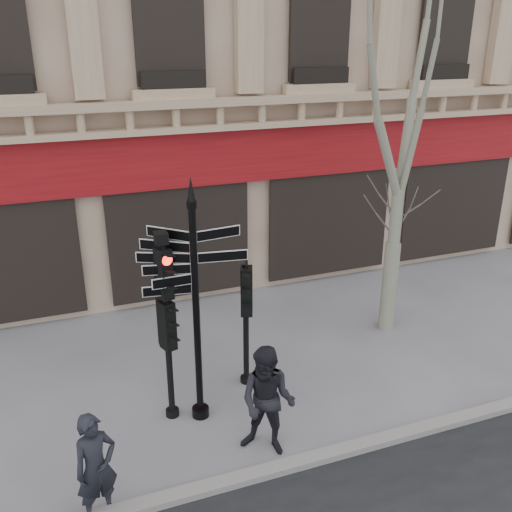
{
  "coord_description": "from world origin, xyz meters",
  "views": [
    {
      "loc": [
        -2.82,
        -7.76,
        6.33
      ],
      "look_at": [
        0.33,
        0.6,
        2.78
      ],
      "focal_mm": 40.0,
      "sensor_mm": 36.0,
      "label": 1
    }
  ],
  "objects_px": {
    "plane_tree": "(410,72)",
    "pedestrian_b": "(268,402)",
    "fingerpost": "(194,264)",
    "traffic_signal_main": "(165,305)",
    "traffic_signal_secondary": "(246,303)",
    "pedestrian_a": "(96,468)"
  },
  "relations": [
    {
      "from": "traffic_signal_main",
      "to": "pedestrian_b",
      "type": "height_order",
      "value": "traffic_signal_main"
    },
    {
      "from": "traffic_signal_main",
      "to": "pedestrian_b",
      "type": "xyz_separation_m",
      "value": [
        1.23,
        -1.42,
        -1.23
      ]
    },
    {
      "from": "plane_tree",
      "to": "traffic_signal_main",
      "type": "bearing_deg",
      "value": -165.03
    },
    {
      "from": "fingerpost",
      "to": "traffic_signal_main",
      "type": "bearing_deg",
      "value": 177.48
    },
    {
      "from": "traffic_signal_main",
      "to": "plane_tree",
      "type": "relative_size",
      "value": 0.43
    },
    {
      "from": "traffic_signal_main",
      "to": "traffic_signal_secondary",
      "type": "distance_m",
      "value": 1.72
    },
    {
      "from": "traffic_signal_main",
      "to": "pedestrian_b",
      "type": "distance_m",
      "value": 2.25
    },
    {
      "from": "pedestrian_a",
      "to": "pedestrian_b",
      "type": "bearing_deg",
      "value": -11.31
    },
    {
      "from": "traffic_signal_main",
      "to": "pedestrian_a",
      "type": "bearing_deg",
      "value": -146.02
    },
    {
      "from": "plane_tree",
      "to": "pedestrian_a",
      "type": "distance_m",
      "value": 8.83
    },
    {
      "from": "pedestrian_b",
      "to": "fingerpost",
      "type": "bearing_deg",
      "value": 160.08
    },
    {
      "from": "fingerpost",
      "to": "traffic_signal_secondary",
      "type": "xyz_separation_m",
      "value": [
        1.11,
        0.7,
        -1.21
      ]
    },
    {
      "from": "plane_tree",
      "to": "pedestrian_b",
      "type": "distance_m",
      "value": 6.77
    },
    {
      "from": "fingerpost",
      "to": "pedestrian_b",
      "type": "height_order",
      "value": "fingerpost"
    },
    {
      "from": "traffic_signal_secondary",
      "to": "pedestrian_b",
      "type": "xyz_separation_m",
      "value": [
        -0.34,
        -1.93,
        -0.75
      ]
    },
    {
      "from": "plane_tree",
      "to": "fingerpost",
      "type": "bearing_deg",
      "value": -161.69
    },
    {
      "from": "traffic_signal_secondary",
      "to": "plane_tree",
      "type": "distance_m",
      "value": 5.45
    },
    {
      "from": "traffic_signal_secondary",
      "to": "pedestrian_a",
      "type": "xyz_separation_m",
      "value": [
        -3.0,
        -2.35,
        -0.85
      ]
    },
    {
      "from": "plane_tree",
      "to": "pedestrian_b",
      "type": "bearing_deg",
      "value": -144.97
    },
    {
      "from": "fingerpost",
      "to": "pedestrian_b",
      "type": "xyz_separation_m",
      "value": [
        0.77,
        -1.24,
        -1.96
      ]
    },
    {
      "from": "traffic_signal_main",
      "to": "pedestrian_a",
      "type": "distance_m",
      "value": 2.68
    },
    {
      "from": "pedestrian_a",
      "to": "pedestrian_b",
      "type": "xyz_separation_m",
      "value": [
        2.66,
        0.42,
        0.1
      ]
    }
  ]
}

